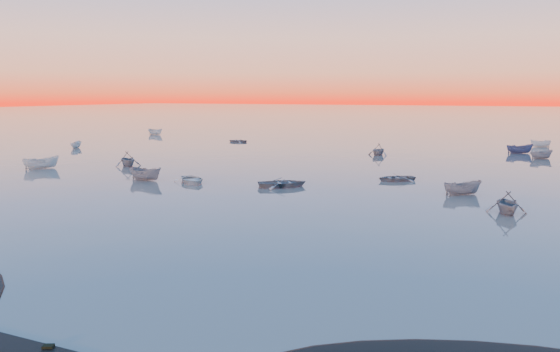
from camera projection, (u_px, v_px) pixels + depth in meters
The scene contains 6 objects.
ground at pixel (442, 136), 111.92m from camera, with size 600.00×600.00×0.00m, color #6F655D.
mud_lobes at pixel (63, 317), 20.89m from camera, with size 140.00×6.00×0.07m, color black, non-canonical shape.
moored_fleet at pixel (389, 161), 69.56m from camera, with size 124.00×58.00×1.20m, color silver, non-canonical shape.
boat_near_left at pixel (192, 183), 52.48m from camera, with size 4.05×1.69×1.01m, color silver.
boat_near_center at pixel (146, 180), 54.08m from camera, with size 3.88×1.64×1.34m, color slate.
boat_near_right at pixel (507, 213), 39.10m from camera, with size 3.55×1.60×1.24m, color slate.
Camera 1 is at (15.77, -15.66, 8.46)m, focal length 35.00 mm.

